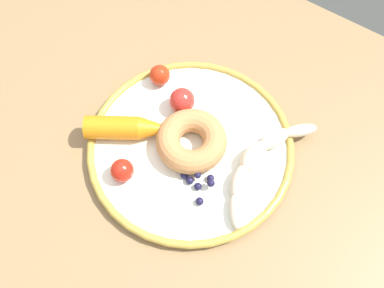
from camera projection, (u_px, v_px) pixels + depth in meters
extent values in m
plane|color=#3A3C39|center=(190.00, 256.00, 1.34)|extent=(6.00, 6.00, 0.00)
cube|color=olive|center=(188.00, 152.00, 0.71)|extent=(1.17, 0.77, 0.03)
cube|color=olive|center=(103.00, 33.00, 1.29)|extent=(0.05, 0.05, 0.70)
cylinder|color=silver|center=(192.00, 146.00, 0.69)|extent=(0.31, 0.31, 0.01)
torus|color=gold|center=(192.00, 144.00, 0.68)|extent=(0.32, 0.32, 0.01)
ellipsoid|color=beige|center=(300.00, 131.00, 0.68)|extent=(0.05, 0.05, 0.02)
ellipsoid|color=beige|center=(274.00, 139.00, 0.67)|extent=(0.04, 0.06, 0.02)
ellipsoid|color=beige|center=(253.00, 156.00, 0.66)|extent=(0.03, 0.06, 0.03)
ellipsoid|color=beige|center=(240.00, 181.00, 0.64)|extent=(0.04, 0.06, 0.02)
ellipsoid|color=beige|center=(236.00, 211.00, 0.63)|extent=(0.05, 0.06, 0.02)
cylinder|color=orange|center=(112.00, 128.00, 0.68)|extent=(0.09, 0.08, 0.04)
cone|color=orange|center=(157.00, 129.00, 0.68)|extent=(0.07, 0.06, 0.04)
torus|color=#C3834B|center=(193.00, 139.00, 0.67)|extent=(0.12, 0.12, 0.04)
sphere|color=#191638|center=(198.00, 186.00, 0.65)|extent=(0.01, 0.01, 0.01)
sphere|color=#191638|center=(190.00, 181.00, 0.65)|extent=(0.01, 0.01, 0.01)
sphere|color=#191638|center=(200.00, 201.00, 0.64)|extent=(0.01, 0.01, 0.01)
sphere|color=#191638|center=(184.00, 175.00, 0.65)|extent=(0.01, 0.01, 0.01)
sphere|color=#191638|center=(211.00, 178.00, 0.65)|extent=(0.01, 0.01, 0.01)
sphere|color=#191638|center=(198.00, 175.00, 0.64)|extent=(0.01, 0.01, 0.01)
sphere|color=#191638|center=(211.00, 183.00, 0.64)|extent=(0.01, 0.01, 0.01)
sphere|color=red|center=(160.00, 75.00, 0.72)|extent=(0.03, 0.03, 0.03)
sphere|color=red|center=(182.00, 100.00, 0.70)|extent=(0.04, 0.04, 0.04)
sphere|color=red|center=(122.00, 170.00, 0.65)|extent=(0.03, 0.03, 0.03)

